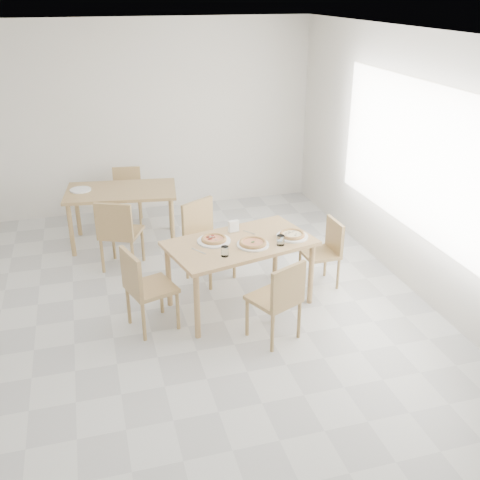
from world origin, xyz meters
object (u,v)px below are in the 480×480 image
object	(u,v)px
chair_south	(280,296)
pizza_pepperoni	(214,239)
tumbler_a	(281,240)
chair_east	(326,248)
pizza_mushroom	(292,234)
plate_margherita	(253,245)
second_table	(121,196)
tumbler_b	(225,251)
pizza_margherita	(253,243)
plate_empty	(80,190)
chair_north	(205,235)
plate_mushroom	(292,236)
chair_back_s	(118,230)
plate_pepperoni	(214,241)
chair_back_n	(127,191)
main_table	(240,249)
napkin_holder	(234,227)
chair_west	(143,284)

from	to	relation	value
chair_south	pizza_pepperoni	size ratio (longest dim) A/B	2.77
tumbler_a	chair_south	bearing A→B (deg)	-109.76
chair_east	pizza_mushroom	xyz separation A→B (m)	(-0.51, -0.22, 0.33)
plate_margherita	second_table	size ratio (longest dim) A/B	0.22
chair_east	tumbler_b	bearing A→B (deg)	-72.23
pizza_margherita	tumbler_b	xyz separation A→B (m)	(-0.34, -0.16, 0.02)
pizza_pepperoni	tumbler_b	size ratio (longest dim) A/B	3.02
pizza_mushroom	plate_margherita	bearing A→B (deg)	-169.28
pizza_pepperoni	plate_empty	xyz separation A→B (m)	(-1.30, 2.03, -0.02)
plate_margherita	pizza_pepperoni	world-z (taller)	pizza_pepperoni
chair_north	plate_margherita	world-z (taller)	chair_north
plate_mushroom	tumbler_a	distance (m)	0.25
chair_back_s	plate_mushroom	bearing A→B (deg)	169.44
plate_pepperoni	chair_back_n	distance (m)	2.75
second_table	chair_back_s	size ratio (longest dim) A/B	1.67
plate_mushroom	pizza_pepperoni	bearing A→B (deg)	172.43
chair_north	pizza_mushroom	bearing A→B (deg)	-75.93
chair_south	chair_north	size ratio (longest dim) A/B	0.92
main_table	plate_margherita	bearing A→B (deg)	-65.33
plate_pepperoni	pizza_margherita	world-z (taller)	pizza_margherita
napkin_holder	chair_south	bearing A→B (deg)	-92.62
napkin_holder	tumbler_b	bearing A→B (deg)	-126.12
pizza_mushroom	tumbler_a	xyz separation A→B (m)	(-0.19, -0.15, 0.02)
plate_empty	plate_margherita	bearing A→B (deg)	-53.27
chair_north	pizza_mushroom	size ratio (longest dim) A/B	2.95
plate_margherita	tumbler_b	size ratio (longest dim) A/B	3.27
pizza_mushroom	tumbler_a	bearing A→B (deg)	-140.35
chair_west	plate_empty	distance (m)	2.38
tumbler_a	chair_back_s	size ratio (longest dim) A/B	0.12
plate_pepperoni	chair_back_n	xyz separation A→B (m)	(-0.66, 2.65, -0.29)
chair_east	tumbler_a	world-z (taller)	tumbler_a
pizza_margherita	napkin_holder	xyz separation A→B (m)	(-0.10, 0.38, 0.03)
plate_mushroom	chair_back_s	bearing A→B (deg)	144.95
pizza_pepperoni	plate_pepperoni	bearing A→B (deg)	0.00
chair_west	pizza_mushroom	distance (m)	1.64
chair_north	pizza_mushroom	xyz separation A→B (m)	(0.78, -0.78, 0.24)
pizza_margherita	second_table	distance (m)	2.42
plate_margherita	pizza_pepperoni	distance (m)	0.41
chair_west	chair_east	distance (m)	2.16
plate_pepperoni	tumbler_a	size ratio (longest dim) A/B	3.30
chair_north	plate_pepperoni	world-z (taller)	chair_north
plate_mushroom	second_table	xyz separation A→B (m)	(-1.62, 2.03, -0.10)
chair_back_n	pizza_mushroom	bearing A→B (deg)	-53.38
chair_west	chair_back_n	bearing A→B (deg)	-19.96
chair_east	pizza_mushroom	bearing A→B (deg)	-68.22
chair_east	chair_back_s	size ratio (longest dim) A/B	0.86
plate_pepperoni	tumbler_b	xyz separation A→B (m)	(0.03, -0.36, 0.04)
main_table	napkin_holder	distance (m)	0.29
main_table	pizza_margherita	distance (m)	0.20
chair_south	tumbler_b	size ratio (longest dim) A/B	8.35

